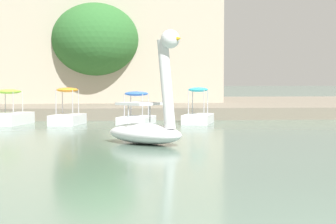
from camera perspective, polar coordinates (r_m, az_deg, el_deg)
The scene contains 9 objects.
shore_bank_far at distance 36.47m, azimuth 0.16°, elevation 0.68°, with size 125.73×19.83×0.58m, color slate.
swan_boat at distance 16.52m, azimuth -1.99°, elevation -0.93°, with size 2.77×2.78×3.30m.
pedal_boat_cyan at distance 24.65m, azimuth 3.07°, elevation -0.13°, with size 1.69×2.38×1.58m.
pedal_boat_blue at distance 24.39m, azimuth -3.21°, elevation -0.21°, with size 1.79×2.25×1.41m.
pedal_boat_orange at distance 24.45m, azimuth -10.14°, elevation -0.25°, with size 1.51×2.19×1.58m.
pedal_boat_lime at distance 25.04m, azimuth -15.77°, elevation -0.29°, with size 1.84×2.58×1.51m.
tree_broadleaf_behind_dock at distance 33.22m, azimuth -7.40°, elevation 7.24°, with size 7.22×7.22×5.82m.
parked_van at distance 36.36m, azimuth -6.39°, elevation 2.73°, with size 4.96×2.46×1.90m.
apartment_block at distance 38.75m, azimuth -7.24°, elevation 10.07°, with size 14.55×11.90×11.94m, color #B2A893.
Camera 1 is at (-2.83, -5.00, 1.85)m, focal length 60.21 mm.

